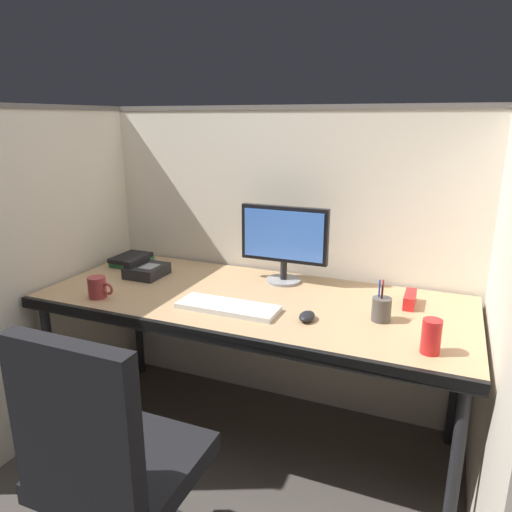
{
  "coord_description": "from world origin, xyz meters",
  "views": [
    {
      "loc": [
        0.78,
        -1.54,
        1.51
      ],
      "look_at": [
        0.0,
        0.35,
        0.92
      ],
      "focal_mm": 33.5,
      "sensor_mm": 36.0,
      "label": 1
    }
  ],
  "objects": [
    {
      "name": "coffee_mug",
      "position": [
        -0.63,
        0.04,
        0.79
      ],
      "size": [
        0.13,
        0.08,
        0.09
      ],
      "color": "#993333",
      "rests_on": "desk"
    },
    {
      "name": "red_stapler",
      "position": [
        0.66,
        0.47,
        0.77
      ],
      "size": [
        0.04,
        0.15,
        0.06
      ],
      "primitive_type": "cube",
      "color": "red",
      "rests_on": "desk"
    },
    {
      "name": "desk",
      "position": [
        0.0,
        0.29,
        0.69
      ],
      "size": [
        1.9,
        0.8,
        0.74
      ],
      "color": "tan",
      "rests_on": "ground"
    },
    {
      "name": "computer_mouse",
      "position": [
        0.3,
        0.15,
        0.76
      ],
      "size": [
        0.06,
        0.1,
        0.04
      ],
      "color": "black",
      "rests_on": "desk"
    },
    {
      "name": "ground_plane",
      "position": [
        0.0,
        0.0,
        0.0
      ],
      "size": [
        8.0,
        8.0,
        0.0
      ],
      "primitive_type": "plane",
      "color": "#423D38"
    },
    {
      "name": "office_chair",
      "position": [
        -0.08,
        -0.59,
        0.36
      ],
      "size": [
        0.52,
        0.52,
        0.97
      ],
      "rotation": [
        0.0,
        0.0,
        0.04
      ],
      "color": "black",
      "rests_on": "ground"
    },
    {
      "name": "desk_phone",
      "position": [
        -0.62,
        0.37,
        0.77
      ],
      "size": [
        0.17,
        0.19,
        0.09
      ],
      "color": "black",
      "rests_on": "desk"
    },
    {
      "name": "keyboard_main",
      "position": [
        -0.04,
        0.13,
        0.75
      ],
      "size": [
        0.43,
        0.15,
        0.02
      ],
      "primitive_type": "cube",
      "color": "silver",
      "rests_on": "desk"
    },
    {
      "name": "pen_cup",
      "position": [
        0.57,
        0.26,
        0.79
      ],
      "size": [
        0.08,
        0.08,
        0.17
      ],
      "color": "#4C4742",
      "rests_on": "desk"
    },
    {
      "name": "book_stack",
      "position": [
        -0.81,
        0.52,
        0.77
      ],
      "size": [
        0.15,
        0.22,
        0.05
      ],
      "color": "#26723F",
      "rests_on": "desk"
    },
    {
      "name": "soda_can",
      "position": [
        0.77,
        0.05,
        0.8
      ],
      "size": [
        0.07,
        0.07,
        0.12
      ],
      "primitive_type": "cylinder",
      "color": "red",
      "rests_on": "desk"
    },
    {
      "name": "cubicle_partition_rear",
      "position": [
        0.0,
        0.74,
        0.79
      ],
      "size": [
        2.21,
        0.06,
        1.57
      ],
      "color": "beige",
      "rests_on": "ground"
    },
    {
      "name": "monitor_center",
      "position": [
        0.06,
        0.56,
        0.96
      ],
      "size": [
        0.43,
        0.17,
        0.37
      ],
      "color": "gray",
      "rests_on": "desk"
    },
    {
      "name": "cubicle_partition_right",
      "position": [
        0.99,
        0.2,
        0.79
      ],
      "size": [
        0.06,
        1.41,
        1.57
      ],
      "color": "beige",
      "rests_on": "ground"
    },
    {
      "name": "cubicle_partition_left",
      "position": [
        -0.99,
        0.2,
        0.79
      ],
      "size": [
        0.06,
        1.41,
        1.57
      ],
      "color": "beige",
      "rests_on": "ground"
    }
  ]
}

